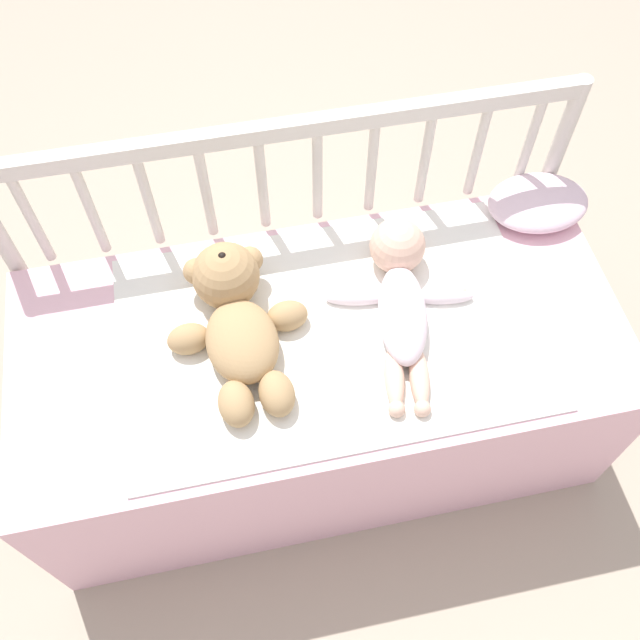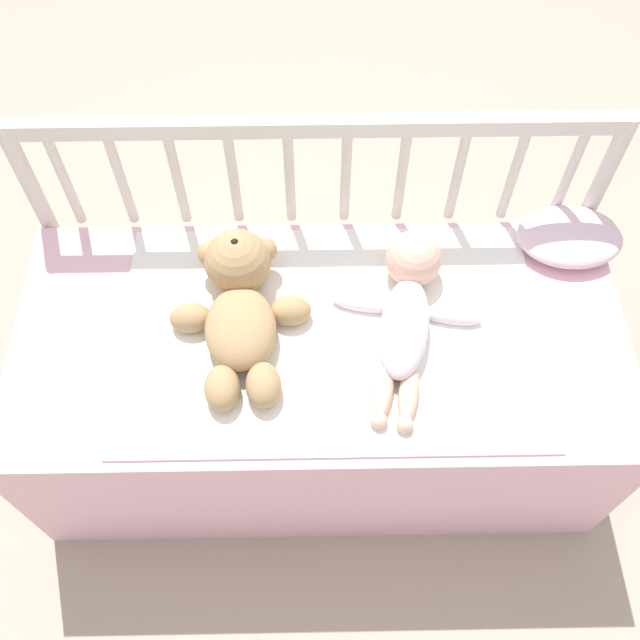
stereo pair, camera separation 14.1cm
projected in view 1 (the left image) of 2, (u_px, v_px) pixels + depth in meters
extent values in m
plane|color=tan|center=(320.00, 424.00, 1.85)|extent=(12.00, 12.00, 0.00)
cube|color=#EDB7C6|center=(320.00, 384.00, 1.66)|extent=(1.27, 0.58, 0.45)
cylinder|color=beige|center=(28.00, 284.00, 1.63)|extent=(0.04, 0.04, 0.74)
cylinder|color=beige|center=(538.00, 201.00, 1.77)|extent=(0.04, 0.04, 0.74)
cube|color=beige|center=(287.00, 129.00, 1.40)|extent=(1.24, 0.03, 0.04)
cylinder|color=beige|center=(32.00, 220.00, 1.47)|extent=(0.02, 0.02, 0.25)
cylinder|color=beige|center=(91.00, 211.00, 1.48)|extent=(0.02, 0.02, 0.25)
cylinder|color=beige|center=(149.00, 202.00, 1.49)|extent=(0.02, 0.02, 0.25)
cylinder|color=beige|center=(206.00, 193.00, 1.50)|extent=(0.02, 0.02, 0.25)
cylinder|color=beige|center=(262.00, 184.00, 1.52)|extent=(0.02, 0.02, 0.25)
cylinder|color=beige|center=(317.00, 176.00, 1.53)|extent=(0.02, 0.02, 0.25)
cylinder|color=beige|center=(372.00, 168.00, 1.54)|extent=(0.02, 0.02, 0.25)
cylinder|color=beige|center=(425.00, 160.00, 1.56)|extent=(0.02, 0.02, 0.25)
cylinder|color=beige|center=(477.00, 152.00, 1.57)|extent=(0.02, 0.02, 0.25)
cylinder|color=beige|center=(529.00, 144.00, 1.58)|extent=(0.02, 0.02, 0.25)
cube|color=white|center=(330.00, 331.00, 1.47)|extent=(0.86, 0.54, 0.01)
ellipsoid|color=tan|center=(242.00, 341.00, 1.40)|extent=(0.16, 0.20, 0.09)
sphere|color=tan|center=(226.00, 276.00, 1.46)|extent=(0.14, 0.14, 0.14)
sphere|color=tan|center=(224.00, 264.00, 1.43)|extent=(0.06, 0.06, 0.06)
sphere|color=black|center=(222.00, 257.00, 1.41)|extent=(0.02, 0.02, 0.02)
sphere|color=tan|center=(197.00, 271.00, 1.46)|extent=(0.06, 0.06, 0.06)
sphere|color=tan|center=(250.00, 260.00, 1.48)|extent=(0.06, 0.06, 0.06)
ellipsoid|color=tan|center=(189.00, 339.00, 1.42)|extent=(0.09, 0.07, 0.06)
ellipsoid|color=tan|center=(287.00, 316.00, 1.45)|extent=(0.09, 0.07, 0.06)
ellipsoid|color=tan|center=(236.00, 404.00, 1.35)|extent=(0.08, 0.10, 0.07)
ellipsoid|color=tan|center=(277.00, 394.00, 1.36)|extent=(0.08, 0.10, 0.07)
ellipsoid|color=white|center=(403.00, 314.00, 1.44)|extent=(0.14, 0.25, 0.08)
sphere|color=beige|center=(397.00, 246.00, 1.51)|extent=(0.12, 0.12, 0.12)
ellipsoid|color=white|center=(357.00, 297.00, 1.49)|extent=(0.14, 0.06, 0.04)
ellipsoid|color=white|center=(442.00, 296.00, 1.50)|extent=(0.14, 0.06, 0.04)
sphere|color=beige|center=(337.00, 295.00, 1.50)|extent=(0.03, 0.03, 0.03)
sphere|color=beige|center=(460.00, 293.00, 1.50)|extent=(0.03, 0.03, 0.03)
ellipsoid|color=beige|center=(394.00, 377.00, 1.39)|extent=(0.06, 0.14, 0.04)
ellipsoid|color=beige|center=(419.00, 377.00, 1.39)|extent=(0.06, 0.14, 0.04)
sphere|color=beige|center=(397.00, 409.00, 1.36)|extent=(0.03, 0.03, 0.03)
sphere|color=beige|center=(422.00, 409.00, 1.36)|extent=(0.03, 0.03, 0.03)
ellipsoid|color=silver|center=(538.00, 203.00, 1.62)|extent=(0.23, 0.17, 0.06)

